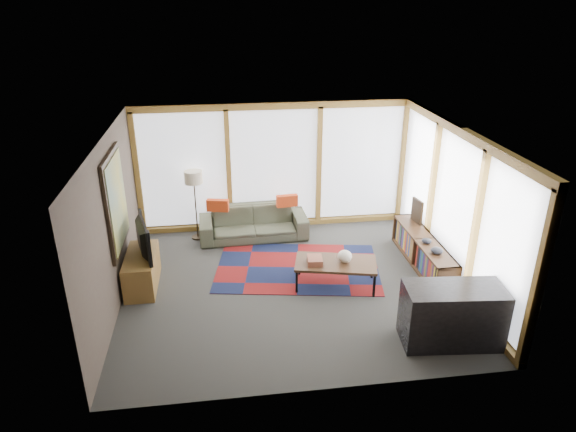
{
  "coord_description": "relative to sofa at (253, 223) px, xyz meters",
  "views": [
    {
      "loc": [
        -1.07,
        -7.37,
        4.52
      ],
      "look_at": [
        0.0,
        0.4,
        1.1
      ],
      "focal_mm": 32.0,
      "sensor_mm": 36.0,
      "label": 1
    }
  ],
  "objects": [
    {
      "name": "bookshelf",
      "position": [
        2.92,
        -1.59,
        -0.04
      ],
      "size": [
        0.4,
        2.17,
        0.54
      ],
      "primitive_type": null,
      "color": "black",
      "rests_on": "ground"
    },
    {
      "name": "bar_counter",
      "position": [
        2.48,
        -3.74,
        0.12
      ],
      "size": [
        1.41,
        0.76,
        0.86
      ],
      "primitive_type": "cube",
      "rotation": [
        0.0,
        0.0,
        -0.1
      ],
      "color": "black",
      "rests_on": "ground"
    },
    {
      "name": "bowl_a",
      "position": [
        2.89,
        -2.16,
        0.29
      ],
      "size": [
        0.24,
        0.24,
        0.1
      ],
      "primitive_type": "ellipsoid",
      "rotation": [
        0.0,
        0.0,
        0.16
      ],
      "color": "black",
      "rests_on": "bookshelf"
    },
    {
      "name": "vase",
      "position": [
        1.36,
        -2.06,
        0.24
      ],
      "size": [
        0.27,
        0.27,
        0.21
      ],
      "primitive_type": "ellipsoid",
      "rotation": [
        0.0,
        0.0,
        -0.12
      ],
      "color": "silver",
      "rests_on": "coffee_table"
    },
    {
      "name": "shelf_picture",
      "position": [
        3.02,
        -0.89,
        0.46
      ],
      "size": [
        0.1,
        0.35,
        0.45
      ],
      "primitive_type": "cube",
      "rotation": [
        0.0,
        0.0,
        0.17
      ],
      "color": "black",
      "rests_on": "bookshelf"
    },
    {
      "name": "television",
      "position": [
        -1.97,
        -1.59,
        0.56
      ],
      "size": [
        0.38,
        1.05,
        0.6
      ],
      "primitive_type": "imported",
      "rotation": [
        0.0,
        0.0,
        1.81
      ],
      "color": "black",
      "rests_on": "tv_console"
    },
    {
      "name": "rug",
      "position": [
        0.68,
        -1.37,
        -0.3
      ],
      "size": [
        3.12,
        2.29,
        0.01
      ],
      "primitive_type": "cube",
      "rotation": [
        0.0,
        0.0,
        -0.17
      ],
      "color": "maroon",
      "rests_on": "ground"
    },
    {
      "name": "room_envelope",
      "position": [
        0.98,
        -1.39,
        1.23
      ],
      "size": [
        5.52,
        5.02,
        2.62
      ],
      "color": "#40322D",
      "rests_on": "ground"
    },
    {
      "name": "floor_lamp",
      "position": [
        -1.11,
        0.12,
        0.4
      ],
      "size": [
        0.36,
        0.36,
        1.41
      ],
      "primitive_type": null,
      "color": "#2E2214",
      "rests_on": "ground"
    },
    {
      "name": "pillow_left",
      "position": [
        -0.68,
        -0.03,
        0.43
      ],
      "size": [
        0.44,
        0.21,
        0.23
      ],
      "primitive_type": "cube",
      "rotation": [
        0.0,
        0.0,
        -0.21
      ],
      "color": "#B43614",
      "rests_on": "sofa"
    },
    {
      "name": "bowl_b",
      "position": [
        2.87,
        -1.77,
        0.28
      ],
      "size": [
        0.2,
        0.2,
        0.08
      ],
      "primitive_type": "ellipsoid",
      "rotation": [
        0.0,
        0.0,
        0.16
      ],
      "color": "black",
      "rests_on": "bookshelf"
    },
    {
      "name": "pillow_right",
      "position": [
        0.68,
        0.03,
        0.43
      ],
      "size": [
        0.43,
        0.17,
        0.23
      ],
      "primitive_type": "cube",
      "rotation": [
        0.0,
        0.0,
        0.1
      ],
      "color": "#B43614",
      "rests_on": "sofa"
    },
    {
      "name": "tv_console",
      "position": [
        -1.98,
        -1.62,
        -0.02
      ],
      "size": [
        0.48,
        1.15,
        0.57
      ],
      "primitive_type": "cube",
      "color": "brown",
      "rests_on": "ground"
    },
    {
      "name": "book_stack",
      "position": [
        0.86,
        -2.03,
        0.18
      ],
      "size": [
        0.27,
        0.33,
        0.1
      ],
      "primitive_type": "cube",
      "rotation": [
        0.0,
        0.0,
        -0.1
      ],
      "color": "brown",
      "rests_on": "coffee_table"
    },
    {
      "name": "coffee_table",
      "position": [
        1.21,
        -2.05,
        -0.09
      ],
      "size": [
        1.45,
        0.95,
        0.44
      ],
      "primitive_type": null,
      "rotation": [
        0.0,
        0.0,
        -0.23
      ],
      "color": "black",
      "rests_on": "ground"
    },
    {
      "name": "ground",
      "position": [
        0.49,
        -1.95,
        -0.31
      ],
      "size": [
        5.5,
        5.5,
        0.0
      ],
      "primitive_type": "plane",
      "color": "#2B2B29",
      "rests_on": "ground"
    },
    {
      "name": "sofa",
      "position": [
        0.0,
        0.0,
        0.0
      ],
      "size": [
        2.15,
        0.9,
        0.62
      ],
      "primitive_type": "imported",
      "rotation": [
        0.0,
        0.0,
        0.03
      ],
      "color": "#393D2B",
      "rests_on": "ground"
    }
  ]
}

